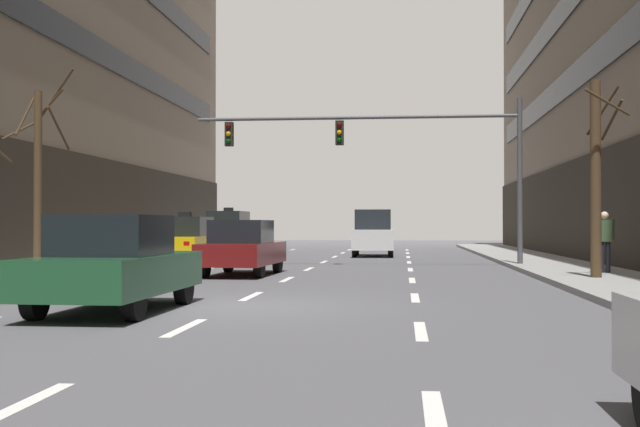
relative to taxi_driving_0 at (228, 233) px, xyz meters
The scene contains 35 objects.
ground_plane 23.56m from the taxi_driving_0, 77.53° to the right, with size 120.00×120.00×0.00m, color #515156.
lane_stripe_l1_s4 21.08m from the taxi_driving_0, 85.12° to the right, with size 0.16×2.00×0.01m, color silver.
lane_stripe_l1_s5 16.11m from the taxi_driving_0, 83.61° to the right, with size 0.16×2.00×0.01m, color silver.
lane_stripe_l1_s6 11.17m from the taxi_driving_0, 80.74° to the right, with size 0.16×2.00×0.01m, color silver.
lane_stripe_l1_s7 6.33m from the taxi_driving_0, 73.34° to the right, with size 0.16×2.00×0.01m, color silver.
lane_stripe_l1_s8 2.29m from the taxi_driving_0, 28.70° to the right, with size 0.16×2.00×0.01m, color silver.
lane_stripe_l1_s9 4.52m from the taxi_driving_0, 66.01° to the left, with size 0.16×2.00×0.01m, color silver.
lane_stripe_l1_s10 9.25m from the taxi_driving_0, 78.78° to the left, with size 0.16×2.00×0.01m, color silver.
lane_stripe_l2_s2 31.41m from the taxi_driving_0, 80.69° to the right, with size 0.16×2.00×0.01m, color silver.
lane_stripe_l2_s3 26.49m from the taxi_driving_0, 78.94° to the right, with size 0.16×2.00×0.01m, color silver.
lane_stripe_l2_s4 21.61m from the taxi_driving_0, 76.39° to the right, with size 0.16×2.00×0.01m, color silver.
lane_stripe_l2_s5 16.80m from the taxi_driving_0, 72.37° to the right, with size 0.16×2.00×0.01m, color silver.
lane_stripe_l2_s6 12.14m from the taxi_driving_0, 65.17° to the right, with size 0.16×2.00×0.01m, color silver.
lane_stripe_l2_s7 7.91m from the taxi_driving_0, 49.65° to the right, with size 0.16×2.00×0.01m, color silver.
lane_stripe_l2_s8 5.27m from the taxi_driving_0, 10.92° to the right, with size 0.16×2.00×0.01m, color silver.
lane_stripe_l2_s9 6.56m from the taxi_driving_0, 38.36° to the left, with size 0.16×2.00×0.01m, color silver.
lane_stripe_l2_s10 10.40m from the taxi_driving_0, 60.61° to the left, with size 0.16×2.00×0.01m, color silver.
lane_stripe_l3_s2 32.11m from the taxi_driving_0, 74.88° to the right, with size 0.16×2.00×0.01m, color silver.
lane_stripe_l3_s3 27.31m from the taxi_driving_0, 72.14° to the right, with size 0.16×2.00×0.01m, color silver.
lane_stripe_l3_s4 22.61m from the taxi_driving_0, 68.25° to the right, with size 0.16×2.00×0.01m, color silver.
lane_stripe_l3_s5 18.07m from the taxi_driving_0, 62.35° to the right, with size 0.16×2.00×0.01m, color silver.
lane_stripe_l3_s6 13.84m from the taxi_driving_0, 52.68° to the right, with size 0.16×2.00×0.01m, color silver.
lane_stripe_l3_s7 10.34m from the taxi_driving_0, 35.54° to the right, with size 0.16×2.00×0.01m, color silver.
lane_stripe_l3_s8 8.49m from the taxi_driving_0, ahead, with size 0.16×2.00×0.01m, color silver.
lane_stripe_l3_s9 9.34m from the taxi_driving_0, 25.66° to the left, with size 0.16×2.00×0.01m, color silver.
lane_stripe_l3_s10 12.35m from the taxi_driving_0, 47.14° to the left, with size 0.16×2.00×0.01m, color silver.
taxi_driving_0 is the anchor object (origin of this frame).
car_driving_1 24.31m from the taxi_driving_0, 82.06° to the right, with size 1.85×4.32×1.61m.
car_driving_2 14.72m from the taxi_driving_0, 76.06° to the right, with size 1.92×4.28×1.58m.
taxi_driving_3 7.78m from the taxi_driving_0, 89.30° to the right, with size 2.00×4.65×1.92m.
car_driving_4 6.77m from the taxi_driving_0, ahead, with size 1.94×4.43×2.12m.
traffic_signal_0 12.66m from the taxi_driving_0, 50.15° to the right, with size 11.17×0.35×5.59m.
street_tree_0 20.98m from the taxi_driving_0, 51.81° to the right, with size 1.17×1.37×4.91m.
street_tree_1 14.34m from the taxi_driving_0, 101.18° to the right, with size 1.99×1.72×6.06m.
pedestrian_1 19.85m from the taxi_driving_0, 46.72° to the right, with size 0.53×0.22×1.67m.
Camera 1 is at (3.05, -14.08, 1.46)m, focal length 45.22 mm.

